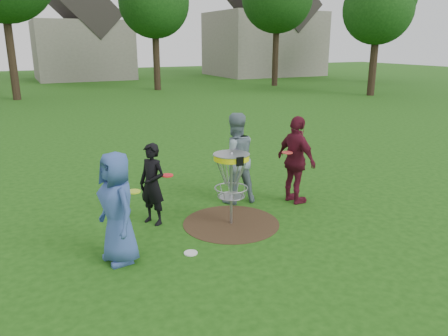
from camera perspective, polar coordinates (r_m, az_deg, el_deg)
name	(u,v)px	position (r m, az deg, el deg)	size (l,w,h in m)	color
ground	(231,223)	(8.22, 0.93, -7.23)	(100.00, 100.00, 0.00)	#19470F
dirt_patch	(231,223)	(8.22, 0.93, -7.21)	(1.80, 1.80, 0.01)	#47331E
player_blue	(117,208)	(6.76, -13.74, -5.08)	(0.85, 0.55, 1.74)	#375297
player_black	(152,184)	(8.08, -9.35, -2.11)	(0.55, 0.36, 1.52)	black
player_grey	(235,158)	(9.01, 1.39, 1.28)	(0.92, 0.72, 1.90)	gray
player_maroon	(296,160)	(9.11, 9.41, 1.01)	(1.07, 0.45, 1.83)	maroon
disc_on_grass	(191,253)	(7.15, -4.37, -11.01)	(0.22, 0.22, 0.02)	silver
disc_golf_basket	(231,171)	(7.87, 0.97, -0.41)	(0.66, 0.67, 1.38)	#9EA0A5
held_discs	(211,166)	(8.01, -1.69, 0.26)	(3.58, 1.43, 0.25)	#BFE219
house_row	(106,31)	(40.63, -15.19, 16.93)	(44.50, 10.65, 11.62)	gray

